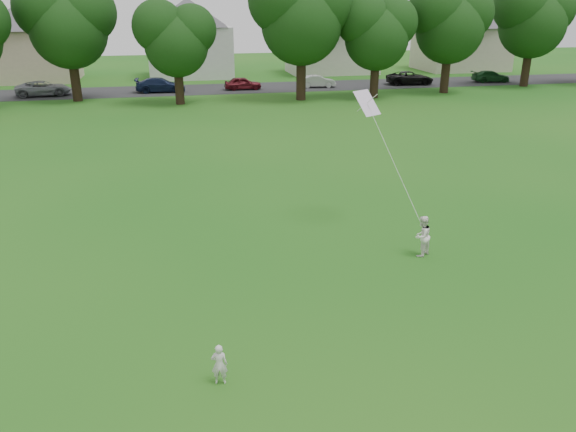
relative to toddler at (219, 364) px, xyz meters
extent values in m
plane|color=#145814|center=(2.11, 1.72, -0.48)|extent=(160.00, 160.00, 0.00)
cube|color=#2D2D30|center=(2.11, 43.72, -0.48)|extent=(90.00, 7.00, 0.01)
imported|color=silver|center=(0.00, 0.00, 0.00)|extent=(0.38, 0.28, 0.96)
imported|color=white|center=(7.02, 5.19, 0.20)|extent=(0.84, 0.80, 1.36)
plane|color=silver|center=(6.11, 8.41, 3.96)|extent=(1.22, 1.09, 0.80)
cylinder|color=white|center=(6.56, 6.80, 2.23)|extent=(0.01, 0.01, 4.82)
cylinder|color=black|center=(-7.93, 39.33, 1.40)|extent=(0.76, 0.76, 3.77)
cylinder|color=black|center=(0.34, 36.04, 1.06)|extent=(0.70, 0.70, 3.09)
cylinder|color=black|center=(10.30, 36.05, 1.56)|extent=(0.79, 0.79, 4.07)
cylinder|color=black|center=(16.65, 35.80, 1.18)|extent=(0.72, 0.72, 3.31)
cylinder|color=black|center=(23.84, 37.16, 1.36)|extent=(0.76, 0.76, 3.68)
cylinder|color=black|center=(33.38, 39.37, 1.43)|extent=(0.77, 0.77, 3.83)
imported|color=gray|center=(-11.16, 42.72, 0.17)|extent=(4.83, 2.69, 1.28)
imported|color=#121D3A|center=(-1.20, 42.72, 0.17)|extent=(4.48, 1.95, 1.28)
imported|color=maroon|center=(6.32, 42.72, 0.11)|extent=(3.43, 1.38, 1.17)
imported|color=#BDBDBD|center=(13.52, 42.72, 0.09)|extent=(3.52, 1.52, 1.13)
imported|color=black|center=(22.97, 42.72, 0.17)|extent=(4.76, 2.53, 1.27)
imported|color=#17471E|center=(31.79, 42.72, 0.09)|extent=(3.97, 1.90, 1.11)
cube|color=#C5AE94|center=(-13.89, 53.72, 2.04)|extent=(8.70, 7.58, 5.04)
pyramid|color=#4E4B50|center=(-13.89, 53.72, 7.33)|extent=(12.55, 12.55, 2.77)
cube|color=silver|center=(2.11, 53.72, 2.13)|extent=(8.70, 7.50, 5.22)
cube|color=beige|center=(18.11, 53.72, 2.06)|extent=(9.66, 6.32, 5.08)
pyramid|color=#4E4B50|center=(18.11, 53.72, 7.39)|extent=(13.93, 13.93, 2.79)
cube|color=beige|center=(34.11, 53.72, 1.95)|extent=(9.61, 7.57, 4.86)
pyramid|color=#4E4B50|center=(34.11, 53.72, 7.05)|extent=(13.86, 13.86, 2.67)
camera|label=1|loc=(-0.66, -10.15, 7.26)|focal=35.00mm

